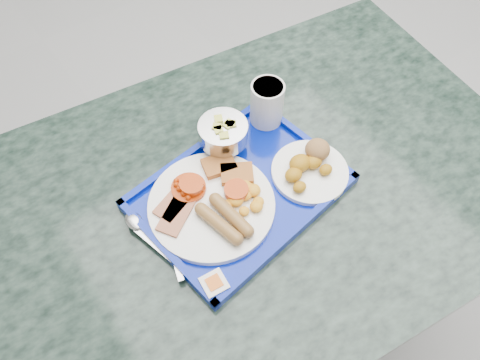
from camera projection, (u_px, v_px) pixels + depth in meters
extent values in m
plane|color=gray|center=(318.00, 144.00, 2.00)|extent=(6.00, 6.00, 0.00)
cylinder|color=slate|center=(250.00, 303.00, 1.60)|extent=(0.56, 0.56, 0.03)
cylinder|color=slate|center=(252.00, 260.00, 1.30)|extent=(0.11, 0.11, 0.68)
cube|color=black|center=(255.00, 191.00, 1.00)|extent=(1.31, 0.96, 0.04)
cube|color=#03189B|center=(240.00, 192.00, 0.97)|extent=(0.44, 0.34, 0.01)
cube|color=#03189B|center=(195.00, 149.00, 1.01)|extent=(0.40, 0.06, 0.01)
cube|color=#03189B|center=(291.00, 234.00, 0.90)|extent=(0.40, 0.06, 0.01)
cube|color=#03189B|center=(304.00, 138.00, 1.03)|extent=(0.05, 0.30, 0.01)
cube|color=#03189B|center=(165.00, 250.00, 0.88)|extent=(0.05, 0.30, 0.01)
cylinder|color=white|center=(212.00, 205.00, 0.93)|extent=(0.25, 0.25, 0.01)
cube|color=#BD694B|center=(175.00, 202.00, 0.92)|extent=(0.10, 0.07, 0.01)
cube|color=#BD694B|center=(176.00, 215.00, 0.91)|extent=(0.10, 0.08, 0.01)
cylinder|color=#BE3907|center=(189.00, 188.00, 0.94)|extent=(0.07, 0.07, 0.01)
sphere|color=#BE3907|center=(179.00, 186.00, 0.94)|extent=(0.01, 0.01, 0.01)
sphere|color=#BE3907|center=(202.00, 186.00, 0.94)|extent=(0.01, 0.01, 0.01)
sphere|color=#BE3907|center=(196.00, 190.00, 0.93)|extent=(0.01, 0.01, 0.01)
sphere|color=#BE3907|center=(176.00, 181.00, 0.94)|extent=(0.01, 0.01, 0.01)
sphere|color=#BE3907|center=(176.00, 185.00, 0.94)|extent=(0.01, 0.01, 0.01)
sphere|color=#BE3907|center=(179.00, 189.00, 0.93)|extent=(0.01, 0.01, 0.01)
sphere|color=#BE3907|center=(184.00, 188.00, 0.93)|extent=(0.01, 0.01, 0.01)
sphere|color=#BE3907|center=(201.00, 189.00, 0.93)|extent=(0.01, 0.01, 0.01)
sphere|color=#BE3907|center=(183.00, 185.00, 0.94)|extent=(0.01, 0.01, 0.01)
sphere|color=#BE3907|center=(183.00, 193.00, 0.93)|extent=(0.01, 0.01, 0.01)
sphere|color=#BE3907|center=(188.00, 197.00, 0.92)|extent=(0.01, 0.01, 0.01)
sphere|color=#BE3907|center=(189.00, 178.00, 0.95)|extent=(0.01, 0.01, 0.01)
cube|color=#B1642C|center=(219.00, 165.00, 0.97)|extent=(0.08, 0.06, 0.01)
cube|color=#B1642C|center=(237.00, 174.00, 0.96)|extent=(0.08, 0.08, 0.01)
cylinder|color=brown|center=(219.00, 224.00, 0.89)|extent=(0.04, 0.10, 0.03)
cylinder|color=brown|center=(231.00, 215.00, 0.90)|extent=(0.03, 0.10, 0.03)
ellipsoid|color=gold|center=(248.00, 188.00, 0.94)|extent=(0.03, 0.03, 0.02)
ellipsoid|color=gold|center=(259.00, 202.00, 0.92)|extent=(0.02, 0.02, 0.01)
ellipsoid|color=gold|center=(256.00, 206.00, 0.91)|extent=(0.03, 0.03, 0.02)
ellipsoid|color=gold|center=(228.00, 204.00, 0.92)|extent=(0.02, 0.02, 0.01)
ellipsoid|color=gold|center=(230.00, 189.00, 0.94)|extent=(0.02, 0.02, 0.01)
ellipsoid|color=gold|center=(235.00, 186.00, 0.94)|extent=(0.03, 0.03, 0.02)
ellipsoid|color=gold|center=(253.00, 190.00, 0.93)|extent=(0.03, 0.03, 0.02)
ellipsoid|color=gold|center=(246.00, 195.00, 0.93)|extent=(0.03, 0.03, 0.02)
ellipsoid|color=gold|center=(236.00, 199.00, 0.92)|extent=(0.03, 0.03, 0.02)
ellipsoid|color=gold|center=(245.00, 187.00, 0.94)|extent=(0.03, 0.03, 0.02)
ellipsoid|color=gold|center=(244.00, 211.00, 0.91)|extent=(0.02, 0.02, 0.01)
ellipsoid|color=gold|center=(240.00, 192.00, 0.93)|extent=(0.03, 0.03, 0.02)
cylinder|color=#B02904|center=(192.00, 185.00, 0.93)|extent=(0.05, 0.05, 0.01)
cylinder|color=#B02904|center=(236.00, 190.00, 0.92)|extent=(0.05, 0.05, 0.01)
cylinder|color=white|center=(310.00, 172.00, 0.98)|extent=(0.16, 0.16, 0.01)
ellipsoid|color=#B07714|center=(326.00, 170.00, 0.96)|extent=(0.03, 0.02, 0.02)
ellipsoid|color=#B07714|center=(314.00, 162.00, 0.97)|extent=(0.04, 0.03, 0.03)
ellipsoid|color=#B07714|center=(300.00, 163.00, 0.96)|extent=(0.05, 0.04, 0.03)
ellipsoid|color=#B07714|center=(293.00, 175.00, 0.95)|extent=(0.04, 0.03, 0.03)
ellipsoid|color=#B07714|center=(300.00, 187.00, 0.94)|extent=(0.03, 0.02, 0.02)
ellipsoid|color=#9B6B3E|center=(318.00, 150.00, 0.98)|extent=(0.05, 0.05, 0.04)
cylinder|color=#ABABAD|center=(224.00, 146.00, 1.02)|extent=(0.07, 0.07, 0.01)
cylinder|color=#ABABAD|center=(224.00, 142.00, 1.01)|extent=(0.02, 0.02, 0.02)
cylinder|color=#ABABAD|center=(223.00, 132.00, 0.98)|extent=(0.10, 0.10, 0.04)
cube|color=#D2D852|center=(228.00, 126.00, 0.97)|extent=(0.02, 0.02, 0.02)
cube|color=#D2D852|center=(218.00, 120.00, 0.98)|extent=(0.02, 0.03, 0.02)
cube|color=#D2D852|center=(231.00, 126.00, 0.97)|extent=(0.03, 0.02, 0.02)
cube|color=#D2D852|center=(230.00, 125.00, 0.97)|extent=(0.02, 0.03, 0.02)
cube|color=#D2D852|center=(218.00, 131.00, 0.96)|extent=(0.02, 0.02, 0.02)
cube|color=#D2D852|center=(217.00, 128.00, 0.97)|extent=(0.03, 0.03, 0.02)
cube|color=#D2D852|center=(224.00, 137.00, 0.95)|extent=(0.03, 0.02, 0.02)
cylinder|color=white|center=(267.00, 103.00, 1.02)|extent=(0.07, 0.07, 0.10)
cylinder|color=#CC700B|center=(268.00, 88.00, 0.99)|extent=(0.07, 0.07, 0.01)
cube|color=#ABABAD|center=(172.00, 247.00, 0.89)|extent=(0.06, 0.14, 0.00)
ellipsoid|color=#ABABAD|center=(134.00, 221.00, 0.91)|extent=(0.05, 0.05, 0.01)
cube|color=#ABABAD|center=(163.00, 253.00, 0.88)|extent=(0.04, 0.15, 0.00)
cube|color=white|center=(214.00, 284.00, 0.84)|extent=(0.05, 0.05, 0.02)
cube|color=orange|center=(214.00, 282.00, 0.83)|extent=(0.03, 0.03, 0.00)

